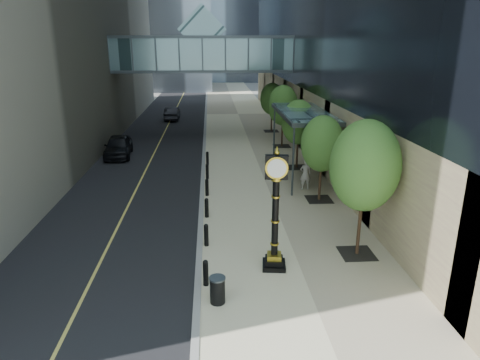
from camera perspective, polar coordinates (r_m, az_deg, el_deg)
name	(u,v)px	position (r m, az deg, el deg)	size (l,w,h in m)	color
ground	(284,299)	(15.52, 5.83, -15.51)	(320.00, 320.00, 0.00)	gray
road	(173,115)	(53.62, -8.91, 8.56)	(8.00, 180.00, 0.02)	black
sidewalk	(238,114)	(53.53, -0.25, 8.78)	(8.00, 180.00, 0.06)	beige
curb	(206,114)	(53.42, -4.59, 8.71)	(0.25, 180.00, 0.07)	gray
skywalk	(203,51)	(40.75, -5.00, 16.71)	(17.00, 4.20, 5.80)	slate
entrance_canopy	(303,114)	(27.72, 8.45, 8.73)	(3.00, 8.00, 4.38)	#383F44
bollard_row	(207,198)	(23.17, -4.44, -2.37)	(0.20, 16.20, 0.90)	black
street_trees	(302,123)	(28.54, 8.33, 7.58)	(2.76, 28.53, 5.68)	black
street_clock	(275,219)	(16.34, 4.71, -5.21)	(1.00, 1.00, 4.76)	black
trash_bin	(218,291)	(14.95, -3.02, -14.53)	(0.52, 0.52, 0.90)	black
pedestrian	(305,174)	(25.84, 8.71, 0.80)	(0.69, 0.46, 1.90)	#A69F98
car_near	(118,146)	(34.60, -15.91, 4.37)	(1.91, 4.76, 1.62)	black
car_far	(172,113)	(50.24, -9.03, 8.77)	(1.51, 4.32, 1.42)	black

